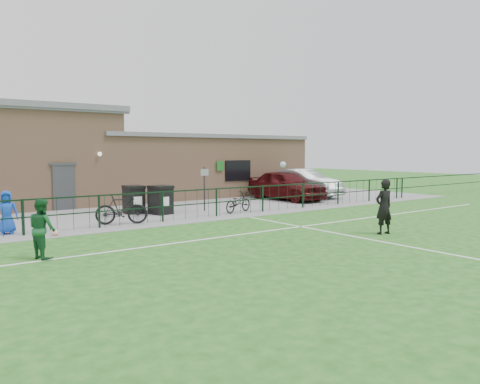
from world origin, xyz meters
TOP-DOWN VIEW (x-y plane):
  - ground at (0.00, 0.00)m, footprint 90.00×90.00m
  - paving_strip at (0.00, 13.50)m, footprint 34.00×13.00m
  - pitch_line_touch at (0.00, 7.80)m, footprint 28.00×0.10m
  - pitch_line_mid at (0.00, 4.00)m, footprint 28.00×0.10m
  - pitch_line_perp at (2.00, 0.00)m, footprint 0.10×16.00m
  - perimeter_fence at (0.00, 8.00)m, footprint 28.00×0.10m
  - wheelie_bin_left at (-1.40, 10.93)m, footprint 0.79×0.88m
  - wheelie_bin_right at (-0.56, 10.01)m, footprint 0.90×0.98m
  - sign_post at (1.54, 9.80)m, footprint 0.06×0.06m
  - car_maroon at (7.80, 11.18)m, footprint 2.19×4.96m
  - car_silver at (9.82, 11.97)m, footprint 2.29×5.18m
  - bicycle_d at (-3.05, 8.31)m, footprint 1.95×1.27m
  - bicycle_e at (2.47, 8.48)m, footprint 1.80×1.05m
  - spectator_child at (-6.88, 8.62)m, footprint 0.78×0.60m
  - goalkeeper_kick at (3.11, 1.34)m, footprint 1.89×3.78m
  - outfield_player at (-6.82, 4.28)m, footprint 0.75×0.87m
  - ball_ground at (-5.71, 7.32)m, footprint 0.23×0.23m
  - clubhouse at (-0.88, 16.50)m, footprint 24.25×5.40m

SIDE VIEW (x-z plane):
  - ground at x=0.00m, z-range 0.00..0.00m
  - pitch_line_touch at x=0.00m, z-range 0.00..0.01m
  - pitch_line_mid at x=0.00m, z-range 0.00..0.01m
  - pitch_line_perp at x=2.00m, z-range 0.00..0.01m
  - paving_strip at x=0.00m, z-range 0.00..0.02m
  - ball_ground at x=-5.71m, z-range 0.00..0.23m
  - bicycle_e at x=2.47m, z-range 0.02..0.91m
  - wheelie_bin_left at x=-1.40m, z-range 0.02..1.15m
  - bicycle_d at x=-3.05m, z-range 0.02..1.16m
  - wheelie_bin_right at x=-0.56m, z-range 0.02..1.17m
  - perimeter_fence at x=0.00m, z-range 0.00..1.20m
  - spectator_child at x=-6.88m, z-range 0.02..1.45m
  - outfield_player at x=-6.82m, z-range 0.00..1.54m
  - car_silver at x=9.82m, z-range 0.02..1.67m
  - car_maroon at x=7.80m, z-range 0.02..1.68m
  - goalkeeper_kick at x=3.11m, z-range -0.25..2.11m
  - sign_post at x=1.54m, z-range 0.02..2.02m
  - clubhouse at x=-0.88m, z-range -0.26..4.70m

